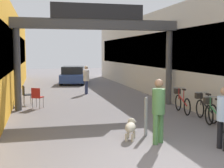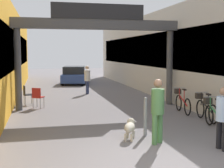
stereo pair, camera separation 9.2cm
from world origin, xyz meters
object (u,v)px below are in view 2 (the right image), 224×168
object	(u,v)px
pedestrian_companion	(223,115)
parked_car_blue	(75,75)
pedestrian_with_dog	(158,107)
bollard_post_metal	(145,116)
pedestrian_carrying_crate	(87,78)
bicycle_red_farthest	(182,102)
bicycle_green_second	(214,115)
cafe_chair_black_farther	(27,93)
dog_on_leash	(130,127)
cafe_chair_red_nearer	(38,96)
bicycle_black_third	(205,108)

from	to	relation	value
pedestrian_companion	parked_car_blue	xyz separation A→B (m)	(-1.82, 17.18, -0.24)
pedestrian_with_dog	bollard_post_metal	xyz separation A→B (m)	(-0.04, 0.86, -0.41)
pedestrian_carrying_crate	bicycle_red_farthest	xyz separation A→B (m)	(2.88, -6.35, -0.49)
pedestrian_with_dog	bicycle_green_second	size ratio (longest dim) A/B	1.02
cafe_chair_black_farther	parked_car_blue	size ratio (longest dim) A/B	0.21
cafe_chair_black_farther	pedestrian_companion	bearing A→B (deg)	-57.79
dog_on_leash	bollard_post_metal	bearing A→B (deg)	25.47
pedestrian_with_dog	dog_on_leash	xyz separation A→B (m)	(-0.58, 0.60, -0.65)
bicycle_red_farthest	bollard_post_metal	world-z (taller)	bollard_post_metal
pedestrian_companion	pedestrian_carrying_crate	world-z (taller)	pedestrian_carrying_crate
pedestrian_companion	cafe_chair_red_nearer	distance (m)	8.27
pedestrian_companion	cafe_chair_red_nearer	bearing A→B (deg)	123.02
bicycle_green_second	bicycle_red_farthest	distance (m)	2.61
pedestrian_with_dog	bicycle_black_third	size ratio (longest dim) A/B	1.02
pedestrian_carrying_crate	bicycle_green_second	world-z (taller)	pedestrian_carrying_crate
pedestrian_with_dog	cafe_chair_red_nearer	xyz separation A→B (m)	(-3.13, 6.07, -0.44)
dog_on_leash	parked_car_blue	bearing A→B (deg)	89.52
bollard_post_metal	bicycle_red_farthest	bearing A→B (deg)	48.99
pedestrian_carrying_crate	cafe_chair_black_farther	xyz separation A→B (m)	(-3.26, -3.07, -0.39)
pedestrian_with_dog	bollard_post_metal	bearing A→B (deg)	92.68
pedestrian_with_dog	bicycle_red_farthest	bearing A→B (deg)	56.47
bollard_post_metal	cafe_chair_red_nearer	xyz separation A→B (m)	(-3.09, 5.22, -0.03)
bicycle_green_second	bicycle_black_third	size ratio (longest dim) A/B	1.00
pedestrian_with_dog	bicycle_black_third	xyz separation A→B (m)	(2.70, 2.32, -0.55)
dog_on_leash	pedestrian_with_dog	bearing A→B (deg)	-46.16
bicycle_red_farthest	cafe_chair_red_nearer	distance (m)	6.09
bicycle_black_third	cafe_chair_red_nearer	bearing A→B (deg)	147.21
bicycle_black_third	bollard_post_metal	distance (m)	3.11
bollard_post_metal	pedestrian_carrying_crate	bearing A→B (deg)	92.01
pedestrian_with_dog	bicycle_red_farthest	distance (m)	4.59
pedestrian_with_dog	pedestrian_companion	world-z (taller)	pedestrian_with_dog
bicycle_black_third	cafe_chair_black_farther	xyz separation A→B (m)	(-6.33, 4.77, 0.10)
pedestrian_companion	cafe_chair_black_farther	distance (m)	9.39
pedestrian_with_dog	dog_on_leash	distance (m)	1.05
bicycle_black_third	bicycle_red_farthest	xyz separation A→B (m)	(-0.18, 1.48, 0.00)
pedestrian_carrying_crate	bicycle_black_third	bearing A→B (deg)	-68.63
cafe_chair_black_farther	bollard_post_metal	bearing A→B (deg)	-60.05
bicycle_red_farthest	parked_car_blue	distance (m)	12.88
pedestrian_with_dog	bicycle_red_farthest	world-z (taller)	pedestrian_with_dog
pedestrian_carrying_crate	cafe_chair_red_nearer	world-z (taller)	pedestrian_carrying_crate
dog_on_leash	bicycle_red_farthest	bearing A→B (deg)	45.93
parked_car_blue	bicycle_black_third	bearing A→B (deg)	-77.35
bicycle_green_second	bicycle_black_third	distance (m)	1.17
cafe_chair_red_nearer	cafe_chair_black_farther	size ratio (longest dim) A/B	1.00
cafe_chair_red_nearer	pedestrian_carrying_crate	bearing A→B (deg)	55.86
pedestrian_companion	dog_on_leash	xyz separation A→B (m)	(-1.95, 1.46, -0.55)
pedestrian_companion	cafe_chair_black_farther	bearing A→B (deg)	122.21
bicycle_green_second	parked_car_blue	bearing A→B (deg)	100.59
bicycle_green_second	pedestrian_carrying_crate	bearing A→B (deg)	107.07
pedestrian_companion	bicycle_green_second	distance (m)	2.33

